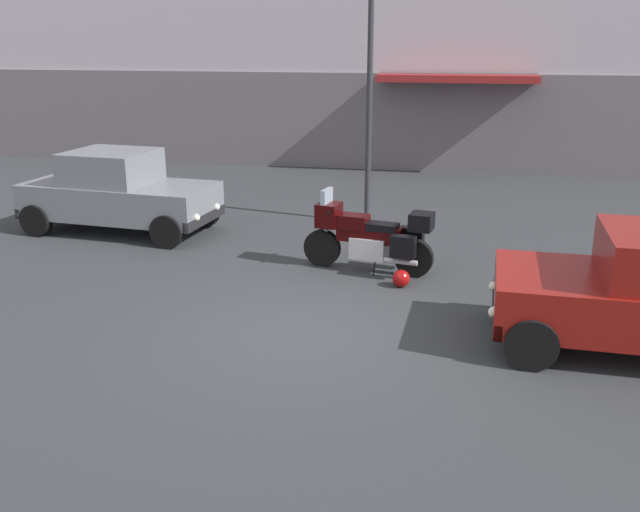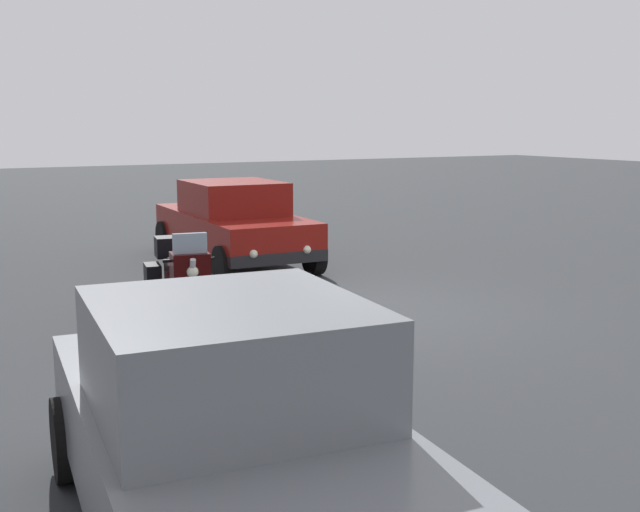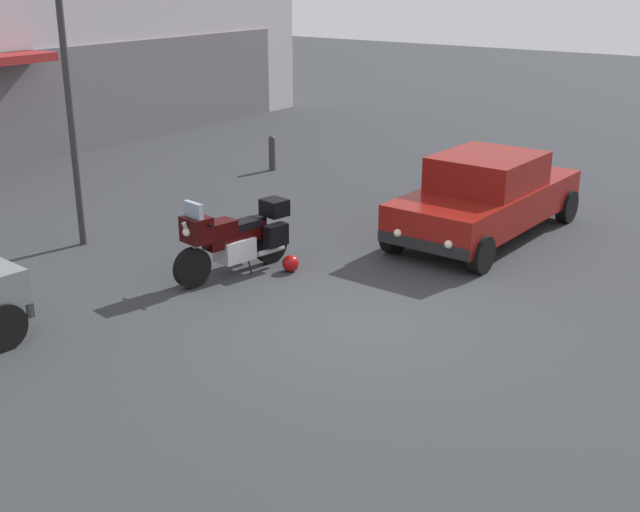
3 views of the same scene
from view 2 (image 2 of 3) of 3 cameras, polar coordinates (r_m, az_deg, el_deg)
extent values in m
plane|color=#2D3033|center=(11.04, 4.31, -4.13)|extent=(80.00, 80.00, 0.00)
cylinder|color=black|center=(9.40, -9.31, -4.68)|extent=(0.65, 0.25, 0.64)
cylinder|color=black|center=(10.96, -10.77, -2.66)|extent=(0.65, 0.25, 0.64)
cylinder|color=#B7B7BC|center=(9.33, -9.40, -2.10)|extent=(0.33, 0.13, 0.68)
cube|color=#B7B7BC|center=(10.20, -10.15, -3.00)|extent=(0.66, 0.50, 0.36)
cube|color=black|center=(10.15, -10.19, -1.68)|extent=(1.13, 0.47, 0.28)
cube|color=black|center=(9.82, -9.95, -0.98)|extent=(0.57, 0.42, 0.24)
cube|color=black|center=(10.32, -10.39, -0.70)|extent=(0.60, 0.39, 0.12)
cube|color=black|center=(9.39, -9.54, -0.96)|extent=(0.43, 0.50, 0.40)
cube|color=#8C9EAD|center=(9.30, -9.55, 0.81)|extent=(0.15, 0.41, 0.28)
sphere|color=#EAEACC|center=(9.22, -9.35, -1.16)|extent=(0.14, 0.14, 0.14)
cylinder|color=black|center=(9.45, -9.64, -0.28)|extent=(0.15, 0.62, 0.04)
cylinder|color=#B7B7BC|center=(10.83, -9.59, -2.88)|extent=(0.56, 0.18, 0.09)
cube|color=black|center=(10.84, -9.26, -1.35)|extent=(0.43, 0.27, 0.36)
cube|color=black|center=(10.76, -12.19, -1.53)|extent=(0.43, 0.27, 0.36)
cube|color=black|center=(10.94, -10.95, 0.67)|extent=(0.42, 0.46, 0.28)
cylinder|color=black|center=(10.43, -9.26, -4.21)|extent=(0.05, 0.13, 0.29)
sphere|color=#990C0C|center=(11.03, -7.80, -3.45)|extent=(0.28, 0.28, 0.28)
cube|color=slate|center=(4.90, -7.05, -14.20)|extent=(3.94, 2.00, 0.68)
cube|color=slate|center=(4.54, -6.68, -7.29)|extent=(1.74, 1.66, 0.64)
cube|color=#8C9EAD|center=(5.23, -9.09, -5.03)|extent=(0.19, 1.39, 0.54)
cube|color=#8C9EAD|center=(3.86, -3.38, -10.33)|extent=(0.19, 1.39, 0.51)
cube|color=black|center=(6.67, -11.63, -9.95)|extent=(0.28, 1.64, 0.20)
cylinder|color=black|center=(6.23, -18.00, -12.66)|extent=(0.66, 0.28, 0.64)
cylinder|color=black|center=(6.53, -4.01, -11.12)|extent=(0.66, 0.28, 0.64)
sphere|color=silver|center=(6.60, -15.63, -9.20)|extent=(0.14, 0.14, 0.14)
sphere|color=silver|center=(6.77, -7.98, -8.45)|extent=(0.14, 0.14, 0.14)
cube|color=maroon|center=(14.88, -6.42, 1.96)|extent=(4.57, 1.94, 0.64)
cube|color=maroon|center=(14.77, -6.40, 4.32)|extent=(1.96, 1.70, 0.60)
cube|color=#8C9EAD|center=(13.93, -5.10, 4.02)|extent=(0.12, 1.50, 0.51)
cube|color=#8C9EAD|center=(15.61, -7.55, 4.59)|extent=(0.12, 1.50, 0.48)
cube|color=black|center=(12.90, -3.00, -0.18)|extent=(0.19, 1.76, 0.20)
cube|color=black|center=(16.98, -9.00, 2.11)|extent=(0.19, 1.76, 0.20)
cylinder|color=black|center=(13.62, -0.44, -0.06)|extent=(0.65, 0.25, 0.64)
cylinder|color=black|center=(12.98, -7.10, -0.63)|extent=(0.65, 0.25, 0.64)
cylinder|color=black|center=(16.89, -5.86, 1.80)|extent=(0.65, 0.25, 0.64)
cylinder|color=black|center=(16.37, -11.36, 1.41)|extent=(0.65, 0.25, 0.64)
sphere|color=silver|center=(13.03, -0.96, 0.47)|extent=(0.14, 0.14, 0.14)
sphere|color=silver|center=(12.65, -4.92, 0.15)|extent=(0.14, 0.14, 0.14)
camera|label=1|loc=(18.01, 24.58, 12.59)|focal=39.24mm
camera|label=3|loc=(11.78, 62.53, 14.88)|focal=45.81mm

